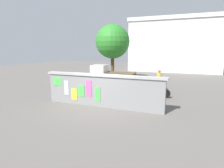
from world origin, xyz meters
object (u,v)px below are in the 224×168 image
bicycle_near (108,91)px  tree_roadside (113,42)px  auto_rickshaw_truck (111,76)px  person_bystander (159,78)px  motorcycle (155,90)px  bicycle_far (78,91)px  person_walking (136,86)px

bicycle_near → tree_roadside: tree_roadside is taller
auto_rickshaw_truck → person_bystander: size_ratio=2.28×
motorcycle → bicycle_near: (-2.97, -1.01, -0.10)m
bicycle_far → person_walking: 4.10m
auto_rickshaw_truck → motorcycle: auto_rickshaw_truck is taller
auto_rickshaw_truck → motorcycle: 4.57m
auto_rickshaw_truck → bicycle_far: auto_rickshaw_truck is taller
person_bystander → tree_roadside: (-5.42, 4.05, 2.94)m
auto_rickshaw_truck → person_walking: size_ratio=2.28×
motorcycle → person_walking: (-0.86, -1.71, 0.52)m
motorcycle → tree_roadside: (-5.48, 6.05, 3.46)m
bicycle_near → bicycle_far: 2.08m
bicycle_near → bicycle_far: bearing=-159.1°
bicycle_far → person_bystander: size_ratio=1.06×
motorcycle → person_walking: bearing=-116.8°
motorcycle → bicycle_near: 3.14m
bicycle_near → bicycle_far: size_ratio=0.99×
bicycle_near → person_bystander: person_bystander is taller
motorcycle → person_bystander: size_ratio=1.17×
motorcycle → auto_rickshaw_truck: bearing=152.7°
tree_roadside → bicycle_near: bearing=-70.4°
auto_rickshaw_truck → person_walking: 4.95m
bicycle_near → motorcycle: bearing=18.8°
motorcycle → bicycle_far: bearing=-160.4°
auto_rickshaw_truck → tree_roadside: (-1.44, 3.97, 3.03)m
auto_rickshaw_truck → person_bystander: 3.98m
person_bystander → person_walking: bearing=-102.2°
bicycle_far → auto_rickshaw_truck: bearing=77.2°
auto_rickshaw_truck → person_bystander: bearing=-1.2°
auto_rickshaw_truck → bicycle_near: bearing=-70.9°
bicycle_far → person_bystander: 6.17m
auto_rickshaw_truck → bicycle_far: (-0.87, -3.84, -0.54)m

